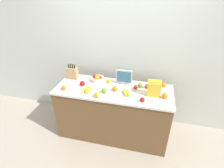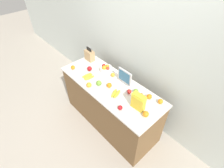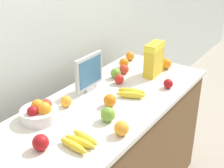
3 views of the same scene
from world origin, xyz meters
name	(u,v)px [view 2 (image 2 of 3)]	position (x,y,z in m)	size (l,w,h in m)	color
ground_plane	(110,120)	(0.00, 0.00, 0.00)	(14.00, 14.00, 0.00)	#B2A899
wall_back	(137,48)	(0.00, 0.56, 1.30)	(9.00, 0.06, 2.60)	silver
counter	(110,104)	(0.00, 0.00, 0.44)	(1.77, 0.68, 0.89)	brown
knife_block	(90,55)	(-0.75, 0.18, 0.98)	(0.18, 0.11, 0.30)	tan
small_monitor	(125,77)	(0.13, 0.18, 1.02)	(0.25, 0.03, 0.25)	#B7B7BC
cereal_box	(138,101)	(0.59, -0.04, 1.02)	(0.19, 0.09, 0.24)	gold
fruit_bowl	(106,68)	(-0.31, 0.18, 0.93)	(0.21, 0.21, 0.12)	silver
banana_bunch_left	(88,76)	(-0.36, -0.14, 0.91)	(0.14, 0.18, 0.04)	yellow
banana_bunch_right	(116,94)	(0.22, -0.09, 0.91)	(0.15, 0.20, 0.04)	yellow
apple_leftmost	(129,92)	(0.33, 0.08, 0.92)	(0.07, 0.07, 0.07)	red
apple_front	(99,83)	(-0.10, -0.13, 0.93)	(0.08, 0.08, 0.08)	#6B9E33
apple_rear	(141,95)	(0.49, 0.14, 0.92)	(0.07, 0.07, 0.07)	red
apple_middle	(120,108)	(0.46, -0.23, 0.92)	(0.06, 0.06, 0.06)	#A31419
apple_rightmost	(136,91)	(0.39, 0.15, 0.92)	(0.07, 0.07, 0.07)	#6B9E33
apple_by_knife_block	(90,69)	(-0.49, -0.02, 0.93)	(0.08, 0.08, 0.08)	#A31419
orange_by_cereal	(160,101)	(0.75, 0.25, 0.92)	(0.07, 0.07, 0.07)	orange
orange_near_bowl	(73,67)	(-0.72, -0.20, 0.92)	(0.07, 0.07, 0.07)	orange
orange_front_center	(109,85)	(0.04, -0.05, 0.93)	(0.08, 0.08, 0.08)	orange
orange_mid_left	(89,85)	(-0.17, -0.27, 0.93)	(0.08, 0.08, 0.08)	orange
orange_front_right	(149,97)	(0.59, 0.21, 0.92)	(0.07, 0.07, 0.07)	orange
orange_back_center	(113,75)	(-0.12, 0.17, 0.92)	(0.07, 0.07, 0.07)	orange
orange_mid_right	(146,114)	(0.75, -0.07, 0.93)	(0.08, 0.08, 0.08)	orange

